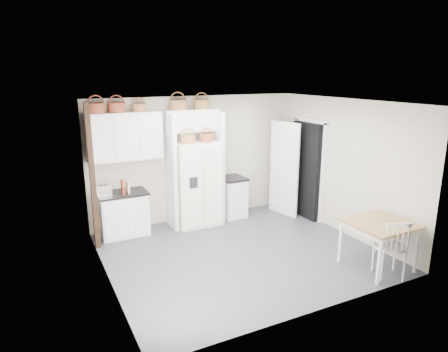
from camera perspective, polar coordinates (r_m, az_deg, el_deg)
floor at (r=7.13m, az=2.41°, el=-10.85°), size 4.50×4.50×0.00m
ceiling at (r=6.46m, az=2.66°, el=10.47°), size 4.50×4.50×0.00m
wall_back at (r=8.43m, az=-4.08°, el=2.50°), size 4.50×0.00×4.50m
wall_left at (r=5.96m, az=-16.77°, el=-3.26°), size 0.00×4.00×4.00m
wall_right at (r=7.99m, az=16.79°, el=1.22°), size 0.00×4.00×4.00m
refrigerator at (r=8.16m, az=-4.04°, el=-1.06°), size 0.89×0.72×1.73m
base_cab_left at (r=7.93m, az=-14.15°, el=-5.40°), size 0.89×0.56×0.82m
base_cab_right at (r=8.69m, az=1.19°, el=-3.11°), size 0.48×0.57×0.84m
dining_table at (r=6.93m, az=21.10°, el=-9.15°), size 0.93×0.93×0.78m
windsor_chair at (r=6.66m, az=22.64°, el=-9.29°), size 0.62×0.60×0.99m
counter_left at (r=7.80m, az=-14.34°, el=-2.43°), size 0.92×0.60×0.04m
counter_right at (r=8.57m, az=1.21°, el=-0.32°), size 0.51×0.61×0.04m
toaster at (r=7.68m, az=-16.85°, el=-1.97°), size 0.28×0.17×0.19m
cookbook_red at (r=7.68m, az=-14.28°, el=-1.53°), size 0.04×0.17×0.26m
cookbook_cream at (r=7.71m, az=-13.58°, el=-1.56°), size 0.04×0.15×0.23m
basket_upper_a at (r=7.57m, az=-17.77°, el=9.20°), size 0.32×0.32×0.18m
basket_upper_b at (r=7.64m, az=-15.07°, el=9.43°), size 0.31×0.31×0.18m
basket_upper_c at (r=7.73m, az=-12.04°, el=9.54°), size 0.26×0.26×0.15m
basket_bridge_a at (r=7.96m, az=-6.60°, el=10.06°), size 0.34×0.34×0.19m
basket_bridge_b at (r=8.14m, az=-3.22°, el=10.20°), size 0.32×0.32×0.18m
basket_fridge_a at (r=7.80m, az=-5.16°, el=5.29°), size 0.30×0.30×0.16m
basket_fridge_b at (r=7.95m, az=-2.52°, el=5.47°), size 0.27×0.27×0.15m
upper_cabinet at (r=7.72m, az=-14.05°, el=5.50°), size 1.40×0.34×0.90m
bridge_cabinet at (r=8.09m, az=-4.71°, el=7.89°), size 1.12×0.34×0.45m
fridge_panel_left at (r=7.97m, az=-7.62°, el=0.57°), size 0.08×0.60×2.30m
fridge_panel_right at (r=8.34m, az=-0.99°, el=1.34°), size 0.08×0.60×2.30m
trim_post at (r=7.25m, az=-18.29°, el=-0.22°), size 0.09×0.09×2.60m
doorway_void at (r=8.73m, az=11.76°, el=0.78°), size 0.18×0.85×2.05m
door_slab at (r=8.78m, az=8.57°, el=1.01°), size 0.21×0.79×2.05m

